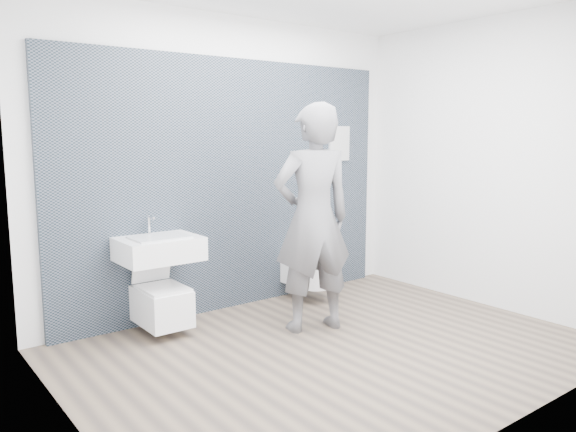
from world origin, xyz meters
TOP-DOWN VIEW (x-y plane):
  - ground at (0.00, 0.00)m, footprint 4.00×4.00m
  - room_shell at (0.00, 0.00)m, footprint 4.00×4.00m
  - tile_wall at (0.00, 1.47)m, footprint 3.60×0.06m
  - washbasin at (-0.92, 1.19)m, footprint 0.66×0.50m
  - toilet_square at (-0.92, 1.18)m, footprint 0.37×0.53m
  - toilet_rounded at (0.70, 1.16)m, footprint 0.32×0.55m
  - info_placard at (1.34, 1.43)m, footprint 0.28×0.03m
  - visitor at (0.17, 0.48)m, footprint 0.81×0.63m

SIDE VIEW (x-z plane):
  - ground at x=0.00m, z-range 0.00..0.00m
  - tile_wall at x=0.00m, z-range -1.20..1.20m
  - info_placard at x=1.34m, z-range -0.19..0.19m
  - toilet_square at x=-0.92m, z-range -0.09..0.62m
  - toilet_rounded at x=0.70m, z-range 0.15..0.45m
  - washbasin at x=-0.92m, z-range 0.49..0.99m
  - visitor at x=0.17m, z-range 0.00..1.95m
  - room_shell at x=0.00m, z-range -0.26..3.74m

